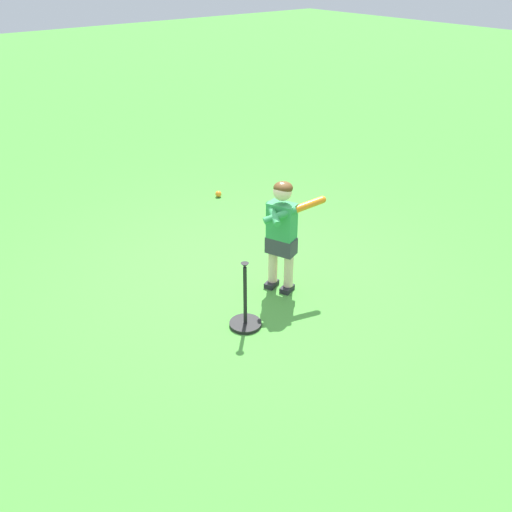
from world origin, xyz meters
TOP-DOWN VIEW (x-y plane):
  - ground_plane at (0.00, 0.00)m, footprint 40.00×40.00m
  - child_batter at (-0.43, -0.13)m, footprint 0.33×0.63m
  - play_ball_far_right at (1.79, -0.97)m, footprint 0.08×0.08m
  - batting_tee at (-0.70, 0.51)m, footprint 0.28×0.28m

SIDE VIEW (x-z plane):
  - ground_plane at x=0.00m, z-range 0.00..0.00m
  - play_ball_far_right at x=1.79m, z-range 0.00..0.08m
  - batting_tee at x=-0.70m, z-range -0.21..0.41m
  - child_batter at x=-0.43m, z-range 0.11..1.19m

